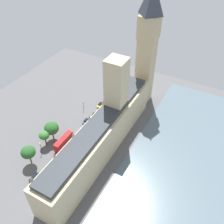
{
  "coord_description": "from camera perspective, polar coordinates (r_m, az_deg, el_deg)",
  "views": [
    {
      "loc": [
        -38.83,
        57.87,
        80.68
      ],
      "look_at": [
        1.0,
        -14.74,
        9.43
      ],
      "focal_mm": 39.18,
      "sensor_mm": 36.0,
      "label": 1
    }
  ],
  "objects": [
    {
      "name": "parliament_building",
      "position": [
        99.63,
        -2.07,
        -4.57
      ],
      "size": [
        11.05,
        71.55,
        37.41
      ],
      "color": "#CCBA8E",
      "rests_on": "ground"
    },
    {
      "name": "ground_plane",
      "position": [
        106.61,
        -3.38,
        -8.57
      ],
      "size": [
        141.55,
        141.55,
        0.0
      ],
      "primitive_type": "plane",
      "color": "#565659"
    },
    {
      "name": "car_black_midblock",
      "position": [
        101.08,
        -17.63,
        -14.29
      ],
      "size": [
        1.93,
        4.42,
        1.74
      ],
      "rotation": [
        0.0,
        0.0,
        -0.02
      ],
      "color": "black",
      "rests_on": "ground"
    },
    {
      "name": "plane_tree_far_end",
      "position": [
        108.76,
        -13.94,
        -3.71
      ],
      "size": [
        6.32,
        6.32,
        9.36
      ],
      "color": "brown",
      "rests_on": "ground"
    },
    {
      "name": "street_lamp_slot_10",
      "position": [
        106.34,
        -16.35,
        -7.55
      ],
      "size": [
        0.56,
        0.56,
        5.85
      ],
      "color": "black",
      "rests_on": "ground"
    },
    {
      "name": "car_blue_by_river_gate",
      "position": [
        117.92,
        -6.04,
        -2.16
      ],
      "size": [
        1.97,
        4.06,
        1.74
      ],
      "rotation": [
        0.0,
        0.0,
        0.0
      ],
      "color": "navy",
      "rests_on": "ground"
    },
    {
      "name": "pedestrian_near_tower",
      "position": [
        116.95,
        -1.78,
        -2.45
      ],
      "size": [
        0.65,
        0.67,
        1.61
      ],
      "rotation": [
        0.0,
        0.0,
        2.43
      ],
      "color": "#336B60",
      "rests_on": "ground"
    },
    {
      "name": "car_yellow_cab_under_trees",
      "position": [
        126.98,
        -2.77,
        1.72
      ],
      "size": [
        2.0,
        4.35,
        1.74
      ],
      "rotation": [
        0.0,
        0.0,
        0.05
      ],
      "color": "gold",
      "rests_on": "ground"
    },
    {
      "name": "plane_tree_leading",
      "position": [
        101.95,
        -18.97,
        -8.89
      ],
      "size": [
        5.73,
        5.73,
        9.08
      ],
      "color": "brown",
      "rests_on": "ground"
    },
    {
      "name": "car_silver_trailing",
      "position": [
        120.7,
        -4.22,
        -0.81
      ],
      "size": [
        2.15,
        4.43,
        1.74
      ],
      "rotation": [
        0.0,
        0.0,
        0.08
      ],
      "color": "#B7B7BC",
      "rests_on": "ground"
    },
    {
      "name": "street_lamp_kerbside",
      "position": [
        123.67,
        -6.72,
        2.05
      ],
      "size": [
        0.56,
        0.56,
        5.63
      ],
      "color": "black",
      "rests_on": "ground"
    },
    {
      "name": "plane_tree_opposite_hall",
      "position": [
        107.62,
        -15.54,
        -5.26
      ],
      "size": [
        4.49,
        4.49,
        7.83
      ],
      "color": "brown",
      "rests_on": "ground"
    },
    {
      "name": "river_thames",
      "position": [
        99.31,
        14.2,
        -15.43
      ],
      "size": [
        42.64,
        127.4,
        0.25
      ],
      "primitive_type": "cube",
      "color": "slate",
      "rests_on": "ground"
    },
    {
      "name": "double_decker_bus_corner",
      "position": [
        107.71,
        -11.21,
        -6.77
      ],
      "size": [
        2.67,
        10.51,
        4.75
      ],
      "rotation": [
        0.0,
        0.0,
        -0.0
      ],
      "color": "#B20C0F",
      "rests_on": "ground"
    },
    {
      "name": "clock_tower",
      "position": [
        117.47,
        8.25,
        15.2
      ],
      "size": [
        8.63,
        8.63,
        59.6
      ],
      "color": "tan",
      "rests_on": "ground"
    }
  ]
}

